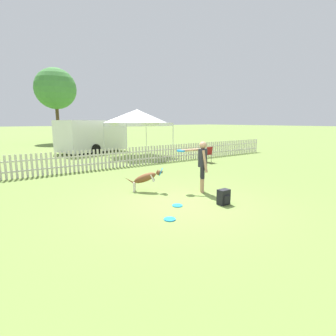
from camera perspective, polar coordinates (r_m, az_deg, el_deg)
ground_plane at (r=7.09m, az=3.50°, el=-7.65°), size 240.00×240.00×0.00m
handler_person at (r=8.05m, az=7.27°, el=1.55°), size 0.70×1.02×1.57m
leaping_dog at (r=8.17m, az=-4.82°, el=-2.11°), size 1.06×0.88×0.75m
frisbee_near_handler at (r=7.23m, az=11.81°, el=-7.42°), size 0.26×0.26×0.02m
frisbee_near_dog at (r=6.86m, az=2.05°, el=-8.16°), size 0.26×0.26×0.02m
frisbee_midfield at (r=5.95m, az=0.36°, el=-11.08°), size 0.26×0.26×0.02m
backpack_on_grass at (r=7.09m, az=12.05°, el=-6.20°), size 0.31×0.25×0.40m
picket_fence at (r=12.24m, az=-15.01°, el=1.82°), size 23.45×0.04×0.93m
folding_chair_center at (r=14.09m, az=8.62°, el=3.25°), size 0.49×0.51×0.83m
canopy_tent_main at (r=16.55m, az=-6.69°, el=10.82°), size 3.20×3.20×2.88m
equipment_trailer at (r=19.13m, az=-16.30°, el=6.81°), size 5.38×3.44×2.23m
tree_left_grove at (r=29.57m, az=-23.31°, el=15.54°), size 4.03×4.03×7.39m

